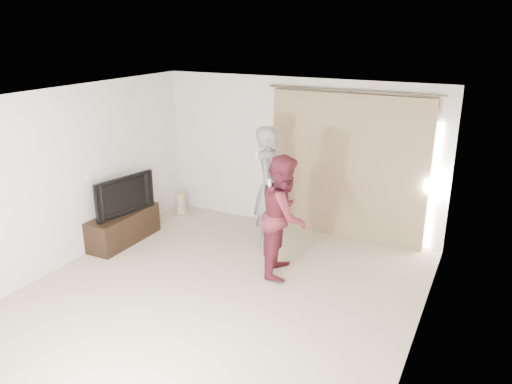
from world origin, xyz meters
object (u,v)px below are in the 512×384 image
person_woman (284,215)px  person_man (270,187)px  tv_console (124,227)px  tv (121,194)px

person_woman → person_man: bearing=126.7°
person_woman → tv_console: bearing=-175.6°
tv_console → person_man: bearing=25.2°
tv → person_man: person_man is taller
tv_console → tv: size_ratio=1.20×
tv_console → person_man: size_ratio=0.68×
person_man → person_woman: size_ratio=1.11×
tv_console → person_man: 2.50m
person_man → person_woman: person_man is taller
tv_console → person_woman: bearing=4.4°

